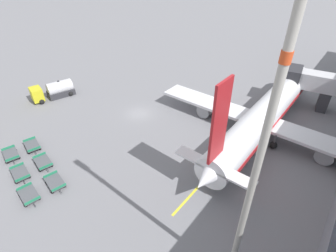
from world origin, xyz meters
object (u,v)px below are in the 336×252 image
Objects in this scene: apron_light_mast at (263,144)px; baggage_dolly_row_mid_a_col_b at (43,162)px; fuel_tanker_primary at (55,91)px; baggage_dolly_row_mid_a_col_a at (32,146)px; baggage_dolly_row_near_col_c at (29,195)px; baggage_dolly_row_near_col_a at (11,155)px; airplane at (264,115)px; baggage_dolly_row_mid_a_col_c at (55,182)px; baggage_dolly_row_near_col_b at (20,173)px.

baggage_dolly_row_mid_a_col_b is at bearing -175.50° from apron_light_mast.
fuel_tanker_primary is at bearing 142.14° from baggage_dolly_row_mid_a_col_b.
baggage_dolly_row_near_col_c is at bearing -31.42° from baggage_dolly_row_mid_a_col_a.
apron_light_mast reaches higher than baggage_dolly_row_mid_a_col_a.
baggage_dolly_row_near_col_a is at bearing -172.85° from apron_light_mast.
apron_light_mast is (41.05, -9.97, 13.35)m from fuel_tanker_primary.
apron_light_mast is at bearing 7.15° from baggage_dolly_row_near_col_a.
airplane is at bearing 46.85° from baggage_dolly_row_near_col_a.
fuel_tanker_primary reaches higher than baggage_dolly_row_mid_a_col_c.
baggage_dolly_row_near_col_b is 1.00× the size of baggage_dolly_row_near_col_c.
baggage_dolly_row_mid_a_col_b is 4.50m from baggage_dolly_row_mid_a_col_c.
fuel_tanker_primary reaches higher than baggage_dolly_row_near_col_c.
airplane is at bearing 53.61° from baggage_dolly_row_near_col_b.
airplane reaches higher than baggage_dolly_row_near_col_c.
fuel_tanker_primary is 2.15× the size of baggage_dolly_row_mid_a_col_b.
baggage_dolly_row_near_col_a and baggage_dolly_row_near_col_c have the same top height.
baggage_dolly_row_near_col_b is at bearing -13.12° from baggage_dolly_row_near_col_a.
baggage_dolly_row_near_col_a is 1.00× the size of baggage_dolly_row_near_col_c.
baggage_dolly_row_mid_a_col_b is at bearing 82.37° from baggage_dolly_row_near_col_b.
apron_light_mast reaches higher than baggage_dolly_row_near_col_b.
baggage_dolly_row_near_col_c is 1.00× the size of baggage_dolly_row_mid_a_col_c.
baggage_dolly_row_mid_a_col_c is at bearing -121.05° from airplane.
apron_light_mast is (25.63, 2.02, 14.16)m from baggage_dolly_row_mid_a_col_b.
baggage_dolly_row_mid_a_col_a is at bearing -178.01° from apron_light_mast.
apron_light_mast reaches higher than baggage_dolly_row_mid_a_col_c.
baggage_dolly_row_near_col_a is at bearing 166.88° from baggage_dolly_row_near_col_b.
fuel_tanker_primary is at bearing 146.56° from baggage_dolly_row_mid_a_col_c.
apron_light_mast is at bearing 4.50° from baggage_dolly_row_mid_a_col_b.
baggage_dolly_row_mid_a_col_b is (0.38, 2.85, 0.00)m from baggage_dolly_row_near_col_b.
baggage_dolly_row_mid_a_col_a is (-4.02, 3.83, 0.00)m from baggage_dolly_row_near_col_b.
airplane reaches higher than baggage_dolly_row_mid_a_col_a.
baggage_dolly_row_near_col_c is at bearing -46.96° from baggage_dolly_row_mid_a_col_b.
apron_light_mast is (26.02, 4.87, 14.16)m from baggage_dolly_row_near_col_b.
baggage_dolly_row_mid_a_col_b is at bearing 133.04° from baggage_dolly_row_near_col_c.
baggage_dolly_row_near_col_b is 0.15× the size of apron_light_mast.
apron_light_mast is at bearing -13.65° from fuel_tanker_primary.
baggage_dolly_row_near_col_a is (-24.61, -26.25, -2.59)m from airplane.
baggage_dolly_row_near_col_b is 1.00× the size of baggage_dolly_row_mid_a_col_c.
baggage_dolly_row_near_col_a is (10.55, -13.80, -0.81)m from fuel_tanker_primary.
baggage_dolly_row_near_col_c is (8.59, -2.18, 0.00)m from baggage_dolly_row_near_col_a.
airplane is 10.11× the size of baggage_dolly_row_mid_a_col_a.
fuel_tanker_primary is 2.15× the size of baggage_dolly_row_mid_a_col_a.
baggage_dolly_row_near_col_c is (19.15, -15.98, -0.81)m from fuel_tanker_primary.
baggage_dolly_row_near_col_a is 1.00× the size of baggage_dolly_row_near_col_b.
baggage_dolly_row_near_col_b is 30.02m from apron_light_mast.
apron_light_mast is (5.89, -22.42, 11.57)m from airplane.
baggage_dolly_row_mid_a_col_a is at bearing 80.53° from baggage_dolly_row_near_col_a.
airplane is 25.91m from apron_light_mast.
baggage_dolly_row_near_col_a and baggage_dolly_row_mid_a_col_a have the same top height.
baggage_dolly_row_mid_a_col_b is (4.40, -0.97, 0.00)m from baggage_dolly_row_mid_a_col_a.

